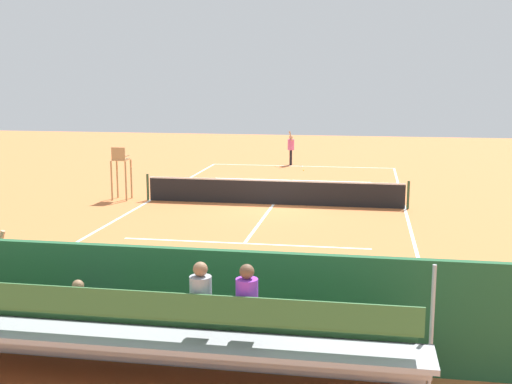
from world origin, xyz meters
TOP-DOWN VIEW (x-y plane):
  - ground_plane at (0.00, 0.00)m, footprint 60.00×60.00m
  - court_line_markings at (0.00, -0.04)m, footprint 10.10×22.20m
  - tennis_net at (0.00, 0.00)m, footprint 10.30×0.10m
  - backdrop_wall at (0.00, 14.00)m, footprint 18.00×0.16m
  - bleacher_stand at (0.14, 15.38)m, footprint 9.06×2.40m
  - umpire_chair at (6.20, 0.05)m, footprint 0.67×0.67m
  - courtside_bench at (-3.27, 13.27)m, footprint 1.80×0.40m
  - equipment_bag at (-1.23, 13.40)m, footprint 0.90×0.36m
  - tennis_player at (0.67, -11.39)m, footprint 0.38×0.54m
  - tennis_racket at (1.32, -10.74)m, footprint 0.35×0.58m
  - tennis_ball_near at (-0.25, -9.30)m, footprint 0.07×0.07m

SIDE VIEW (x-z plane):
  - ground_plane at x=0.00m, z-range 0.00..0.00m
  - court_line_markings at x=0.00m, z-range 0.00..0.01m
  - tennis_racket at x=1.32m, z-range 0.00..0.03m
  - tennis_ball_near at x=-0.25m, z-range 0.00..0.07m
  - equipment_bag at x=-1.23m, z-range 0.00..0.36m
  - tennis_net at x=0.00m, z-range -0.03..1.04m
  - courtside_bench at x=-3.27m, z-range 0.09..1.02m
  - bleacher_stand at x=0.14m, z-range -0.29..2.19m
  - backdrop_wall at x=0.00m, z-range 0.00..2.00m
  - tennis_player at x=0.67m, z-range 0.05..1.98m
  - umpire_chair at x=6.20m, z-range 0.24..2.38m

